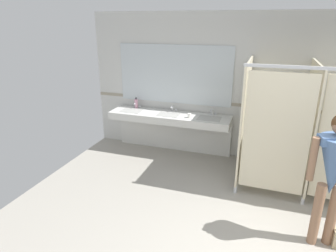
% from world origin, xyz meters
% --- Properties ---
extents(wall_back, '(7.64, 0.12, 2.71)m').
position_xyz_m(wall_back, '(0.00, 3.02, 1.36)').
color(wall_back, silver).
rests_on(wall_back, ground_plane).
extents(wall_back_tile_band, '(7.64, 0.01, 0.06)m').
position_xyz_m(wall_back_tile_band, '(0.00, 2.95, 1.05)').
color(wall_back_tile_band, '#9E937F').
rests_on(wall_back_tile_band, wall_back).
extents(vanity_counter, '(2.37, 0.59, 0.95)m').
position_xyz_m(vanity_counter, '(-2.13, 2.73, 0.62)').
color(vanity_counter, silver).
rests_on(vanity_counter, ground_plane).
extents(mirror_panel, '(2.27, 0.02, 1.13)m').
position_xyz_m(mirror_panel, '(-2.13, 2.95, 1.55)').
color(mirror_panel, silver).
rests_on(mirror_panel, wall_back).
extents(person_standing, '(0.55, 0.50, 1.63)m').
position_xyz_m(person_standing, '(0.40, 0.80, 1.03)').
color(person_standing, '#8C664C').
rests_on(person_standing, ground_plane).
extents(soap_dispenser, '(0.07, 0.07, 0.22)m').
position_xyz_m(soap_dispenser, '(-2.91, 2.82, 0.93)').
color(soap_dispenser, '#D899B2').
rests_on(soap_dispenser, vanity_counter).
extents(paper_cup, '(0.07, 0.07, 0.08)m').
position_xyz_m(paper_cup, '(-1.70, 2.54, 0.88)').
color(paper_cup, white).
rests_on(paper_cup, vanity_counter).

